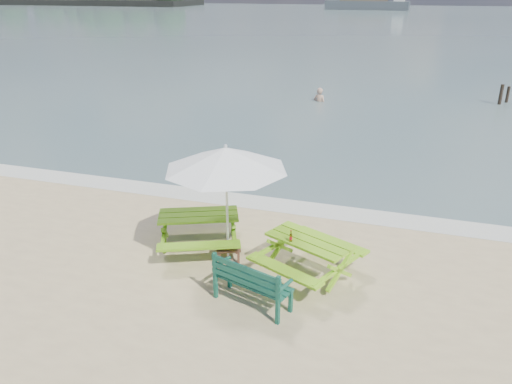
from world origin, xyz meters
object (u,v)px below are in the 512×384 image
(picnic_table_right, at_px, (309,258))
(beer_bottle, at_px, (291,238))
(park_bench, at_px, (252,291))
(patio_umbrella, at_px, (226,159))
(side_table, at_px, (228,252))
(swimmer, at_px, (319,105))
(picnic_table_left, at_px, (199,231))

(picnic_table_right, distance_m, beer_bottle, 0.63)
(park_bench, xyz_separation_m, patio_umbrella, (-1.02, 1.43, 2.00))
(side_table, xyz_separation_m, beer_bottle, (1.44, -0.30, 0.72))
(picnic_table_right, bearing_deg, swimmer, 100.09)
(picnic_table_left, relative_size, beer_bottle, 10.41)
(picnic_table_left, distance_m, patio_umbrella, 2.07)
(picnic_table_left, bearing_deg, park_bench, -43.53)
(park_bench, bearing_deg, picnic_table_right, 59.76)
(patio_umbrella, bearing_deg, picnic_table_left, 159.83)
(park_bench, bearing_deg, picnic_table_left, 136.47)
(picnic_table_right, relative_size, park_bench, 1.54)
(picnic_table_right, xyz_separation_m, swimmer, (-2.94, 16.54, -0.58))
(picnic_table_left, bearing_deg, swimmer, 91.31)
(picnic_table_left, distance_m, park_bench, 2.50)
(picnic_table_left, bearing_deg, picnic_table_right, -8.90)
(side_table, relative_size, patio_umbrella, 0.20)
(park_bench, bearing_deg, side_table, 125.44)
(park_bench, relative_size, patio_umbrella, 0.47)
(swimmer, bearing_deg, picnic_table_left, -88.69)
(swimmer, bearing_deg, side_table, -85.95)
(picnic_table_right, xyz_separation_m, side_table, (-1.78, 0.11, -0.22))
(beer_bottle, xyz_separation_m, swimmer, (-2.61, 16.73, -1.08))
(side_table, relative_size, swimmer, 0.38)
(beer_bottle, bearing_deg, patio_umbrella, 168.42)
(picnic_table_left, xyz_separation_m, patio_umbrella, (0.79, -0.29, 1.89))
(picnic_table_left, height_order, picnic_table_right, picnic_table_left)
(picnic_table_left, xyz_separation_m, park_bench, (1.81, -1.72, -0.12))
(park_bench, xyz_separation_m, swimmer, (-2.18, 17.86, -0.48))
(picnic_table_right, height_order, swimmer, picnic_table_right)
(park_bench, height_order, patio_umbrella, patio_umbrella)
(picnic_table_left, distance_m, picnic_table_right, 2.61)
(picnic_table_left, height_order, park_bench, park_bench)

